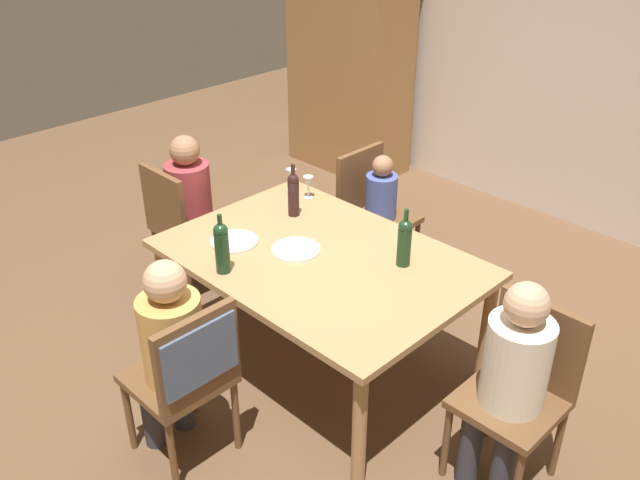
{
  "coord_description": "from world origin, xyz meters",
  "views": [
    {
      "loc": [
        2.3,
        -2.3,
        2.67
      ],
      "look_at": [
        0.0,
        0.0,
        0.84
      ],
      "focal_mm": 38.4,
      "sensor_mm": 36.0,
      "label": 1
    }
  ],
  "objects_px": {
    "wine_bottle_short_olive": "(222,246)",
    "wine_glass_centre": "(291,175)",
    "chair_left_end": "(181,220)",
    "wine_glass_near_left": "(308,183)",
    "person_man_bearded": "(193,200)",
    "handbag": "(417,281)",
    "person_man_guest": "(170,345)",
    "person_woman_host": "(512,375)",
    "dinner_plate_host": "(234,241)",
    "dinner_plate_guest_left": "(296,249)",
    "dining_table": "(320,267)",
    "wine_bottle_dark_red": "(293,193)",
    "chair_near": "(190,368)",
    "person_child_small": "(383,208)",
    "chair_far_left": "(371,206)",
    "armoire_cabinet": "(350,53)",
    "chair_right_end": "(521,382)",
    "wine_bottle_tall_green": "(404,241)"
  },
  "relations": [
    {
      "from": "chair_near",
      "to": "dinner_plate_host",
      "type": "xyz_separation_m",
      "value": [
        -0.58,
        0.74,
        0.15
      ]
    },
    {
      "from": "person_child_small",
      "to": "person_man_guest",
      "type": "bearing_deg",
      "value": 9.7
    },
    {
      "from": "chair_left_end",
      "to": "wine_glass_near_left",
      "type": "relative_size",
      "value": 6.17
    },
    {
      "from": "armoire_cabinet",
      "to": "chair_left_end",
      "type": "height_order",
      "value": "armoire_cabinet"
    },
    {
      "from": "dinner_plate_guest_left",
      "to": "person_man_guest",
      "type": "bearing_deg",
      "value": -83.18
    },
    {
      "from": "handbag",
      "to": "dinner_plate_host",
      "type": "bearing_deg",
      "value": -108.96
    },
    {
      "from": "wine_bottle_dark_red",
      "to": "person_man_bearded",
      "type": "bearing_deg",
      "value": -164.65
    },
    {
      "from": "chair_near",
      "to": "dinner_plate_guest_left",
      "type": "height_order",
      "value": "chair_near"
    },
    {
      "from": "dinner_plate_host",
      "to": "wine_glass_near_left",
      "type": "bearing_deg",
      "value": 99.7
    },
    {
      "from": "wine_bottle_short_olive",
      "to": "dinner_plate_host",
      "type": "relative_size",
      "value": 1.23
    },
    {
      "from": "chair_far_left",
      "to": "wine_glass_near_left",
      "type": "bearing_deg",
      "value": -11.44
    },
    {
      "from": "chair_left_end",
      "to": "person_woman_host",
      "type": "distance_m",
      "value": 2.47
    },
    {
      "from": "person_man_bearded",
      "to": "wine_bottle_tall_green",
      "type": "bearing_deg",
      "value": 7.98
    },
    {
      "from": "person_woman_host",
      "to": "handbag",
      "type": "xyz_separation_m",
      "value": [
        -1.27,
        1.0,
        -0.54
      ]
    },
    {
      "from": "wine_bottle_dark_red",
      "to": "wine_glass_centre",
      "type": "height_order",
      "value": "wine_bottle_dark_red"
    },
    {
      "from": "dinner_plate_guest_left",
      "to": "dining_table",
      "type": "bearing_deg",
      "value": 22.08
    },
    {
      "from": "chair_far_left",
      "to": "person_child_small",
      "type": "bearing_deg",
      "value": 90.0
    },
    {
      "from": "chair_near",
      "to": "person_man_bearded",
      "type": "height_order",
      "value": "person_man_bearded"
    },
    {
      "from": "wine_bottle_dark_red",
      "to": "wine_glass_near_left",
      "type": "xyz_separation_m",
      "value": [
        -0.11,
        0.23,
        -0.04
      ]
    },
    {
      "from": "armoire_cabinet",
      "to": "person_man_guest",
      "type": "relative_size",
      "value": 1.95
    },
    {
      "from": "person_woman_host",
      "to": "dinner_plate_host",
      "type": "bearing_deg",
      "value": 7.25
    },
    {
      "from": "chair_right_end",
      "to": "wine_glass_near_left",
      "type": "height_order",
      "value": "chair_right_end"
    },
    {
      "from": "chair_near",
      "to": "wine_bottle_short_olive",
      "type": "bearing_deg",
      "value": 36.57
    },
    {
      "from": "wine_bottle_short_olive",
      "to": "dinner_plate_guest_left",
      "type": "distance_m",
      "value": 0.46
    },
    {
      "from": "person_man_guest",
      "to": "handbag",
      "type": "distance_m",
      "value": 2.03
    },
    {
      "from": "person_man_bearded",
      "to": "handbag",
      "type": "bearing_deg",
      "value": 38.47
    },
    {
      "from": "person_man_bearded",
      "to": "dinner_plate_guest_left",
      "type": "relative_size",
      "value": 4.03
    },
    {
      "from": "dining_table",
      "to": "person_woman_host",
      "type": "bearing_deg",
      "value": -1.19
    },
    {
      "from": "dinner_plate_guest_left",
      "to": "handbag",
      "type": "height_order",
      "value": "dinner_plate_guest_left"
    },
    {
      "from": "person_man_bearded",
      "to": "wine_glass_near_left",
      "type": "height_order",
      "value": "person_man_bearded"
    },
    {
      "from": "wine_glass_centre",
      "to": "wine_bottle_dark_red",
      "type": "bearing_deg",
      "value": -40.75
    },
    {
      "from": "handbag",
      "to": "wine_bottle_tall_green",
      "type": "bearing_deg",
      "value": -60.18
    },
    {
      "from": "wine_glass_near_left",
      "to": "armoire_cabinet",
      "type": "bearing_deg",
      "value": 126.27
    },
    {
      "from": "dining_table",
      "to": "chair_far_left",
      "type": "bearing_deg",
      "value": 115.72
    },
    {
      "from": "wine_bottle_short_olive",
      "to": "wine_glass_centre",
      "type": "xyz_separation_m",
      "value": [
        -0.49,
        0.95,
        -0.05
      ]
    },
    {
      "from": "chair_right_end",
      "to": "person_woman_host",
      "type": "distance_m",
      "value": 0.16
    },
    {
      "from": "chair_right_end",
      "to": "chair_near",
      "type": "relative_size",
      "value": 1.0
    },
    {
      "from": "chair_right_end",
      "to": "armoire_cabinet",
      "type": "bearing_deg",
      "value": -35.35
    },
    {
      "from": "chair_near",
      "to": "dinner_plate_guest_left",
      "type": "xyz_separation_m",
      "value": [
        -0.26,
        0.92,
        0.15
      ]
    },
    {
      "from": "dining_table",
      "to": "wine_bottle_short_olive",
      "type": "xyz_separation_m",
      "value": [
        -0.25,
        -0.48,
        0.23
      ]
    },
    {
      "from": "wine_bottle_short_olive",
      "to": "person_child_small",
      "type": "bearing_deg",
      "value": 94.37
    },
    {
      "from": "person_woman_host",
      "to": "wine_glass_near_left",
      "type": "distance_m",
      "value": 1.89
    },
    {
      "from": "person_man_bearded",
      "to": "wine_bottle_tall_green",
      "type": "xyz_separation_m",
      "value": [
        1.62,
        0.23,
        0.24
      ]
    },
    {
      "from": "wine_bottle_dark_red",
      "to": "chair_near",
      "type": "bearing_deg",
      "value": -64.21
    },
    {
      "from": "dining_table",
      "to": "person_woman_host",
      "type": "distance_m",
      "value": 1.23
    },
    {
      "from": "person_man_guest",
      "to": "wine_bottle_short_olive",
      "type": "relative_size",
      "value": 3.3
    },
    {
      "from": "dining_table",
      "to": "person_man_guest",
      "type": "xyz_separation_m",
      "value": [
        -0.03,
        -0.98,
        -0.02
      ]
    },
    {
      "from": "wine_glass_near_left",
      "to": "chair_far_left",
      "type": "bearing_deg",
      "value": 78.56
    },
    {
      "from": "chair_left_end",
      "to": "wine_glass_centre",
      "type": "relative_size",
      "value": 6.17
    },
    {
      "from": "dinner_plate_host",
      "to": "wine_bottle_tall_green",
      "type": "bearing_deg",
      "value": 30.52
    }
  ]
}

